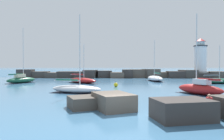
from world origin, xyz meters
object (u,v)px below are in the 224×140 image
(lighthouse, at_px, (200,61))
(sailboat_moored_3, at_px, (21,80))
(sailboat_moored_2, at_px, (76,89))
(mooring_buoy_orange_near, at_px, (116,85))
(sailboat_moored_0, at_px, (82,80))
(sailboat_moored_4, at_px, (200,88))
(person_on_rocks, at_px, (209,105))
(sailboat_moored_5, at_px, (217,81))
(sailboat_moored_1, at_px, (155,78))

(lighthouse, relative_size, sailboat_moored_3, 1.02)
(sailboat_moored_2, distance_m, mooring_buoy_orange_near, 9.35)
(sailboat_moored_0, height_order, sailboat_moored_2, sailboat_moored_2)
(sailboat_moored_4, xyz_separation_m, person_on_rocks, (-4.07, -11.89, 0.17))
(sailboat_moored_0, distance_m, person_on_rocks, 31.27)
(sailboat_moored_2, bearing_deg, mooring_buoy_orange_near, 56.56)
(sailboat_moored_0, height_order, sailboat_moored_5, sailboat_moored_0)
(sailboat_moored_2, distance_m, sailboat_moored_3, 20.64)
(sailboat_moored_0, bearing_deg, sailboat_moored_2, -84.49)
(sailboat_moored_1, relative_size, person_on_rocks, 5.70)
(sailboat_moored_4, bearing_deg, mooring_buoy_orange_near, 137.24)
(sailboat_moored_0, height_order, sailboat_moored_3, sailboat_moored_3)
(lighthouse, distance_m, sailboat_moored_0, 37.15)
(lighthouse, xyz_separation_m, sailboat_moored_5, (-5.02, -20.84, -4.23))
(lighthouse, bearing_deg, mooring_buoy_orange_near, -132.10)
(sailboat_moored_0, bearing_deg, sailboat_moored_3, 178.94)
(lighthouse, distance_m, mooring_buoy_orange_near, 36.92)
(sailboat_moored_2, xyz_separation_m, sailboat_moored_5, (24.70, 14.16, -0.00))
(sailboat_moored_0, xyz_separation_m, sailboat_moored_1, (15.50, 5.55, 0.07))
(sailboat_moored_5, relative_size, mooring_buoy_orange_near, 8.32)
(lighthouse, height_order, sailboat_moored_1, lighthouse)
(sailboat_moored_4, bearing_deg, lighthouse, 68.24)
(sailboat_moored_4, distance_m, sailboat_moored_5, 18.30)
(sailboat_moored_3, distance_m, sailboat_moored_5, 38.35)
(lighthouse, bearing_deg, person_on_rocks, -111.07)
(sailboat_moored_2, height_order, mooring_buoy_orange_near, sailboat_moored_2)
(lighthouse, distance_m, sailboat_moored_1, 21.55)
(sailboat_moored_2, xyz_separation_m, sailboat_moored_4, (15.17, -1.46, 0.20))
(sailboat_moored_1, distance_m, sailboat_moored_4, 22.31)
(sailboat_moored_0, distance_m, mooring_buoy_orange_near, 9.99)
(sailboat_moored_5, bearing_deg, sailboat_moored_2, -150.18)
(sailboat_moored_1, distance_m, sailboat_moored_2, 25.11)
(lighthouse, distance_m, sailboat_moored_3, 47.71)
(lighthouse, bearing_deg, sailboat_moored_0, -147.70)
(mooring_buoy_orange_near, bearing_deg, sailboat_moored_3, 157.72)
(sailboat_moored_0, relative_size, sailboat_moored_4, 0.78)
(sailboat_moored_3, bearing_deg, person_on_rocks, -49.40)
(sailboat_moored_2, distance_m, sailboat_moored_5, 28.47)
(lighthouse, relative_size, person_on_rocks, 6.99)
(sailboat_moored_3, relative_size, mooring_buoy_orange_near, 12.52)
(sailboat_moored_4, height_order, person_on_rocks, sailboat_moored_4)
(sailboat_moored_2, relative_size, mooring_buoy_orange_near, 11.32)
(sailboat_moored_2, bearing_deg, sailboat_moored_3, 131.34)
(lighthouse, bearing_deg, sailboat_moored_1, -137.91)
(sailboat_moored_4, bearing_deg, sailboat_moored_5, 58.61)
(sailboat_moored_5, bearing_deg, sailboat_moored_4, -121.39)
(sailboat_moored_3, distance_m, person_on_rocks, 38.00)
(sailboat_moored_1, distance_m, sailboat_moored_5, 12.58)
(sailboat_moored_4, relative_size, person_on_rocks, 6.09)
(sailboat_moored_2, bearing_deg, sailboat_moored_1, 56.02)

